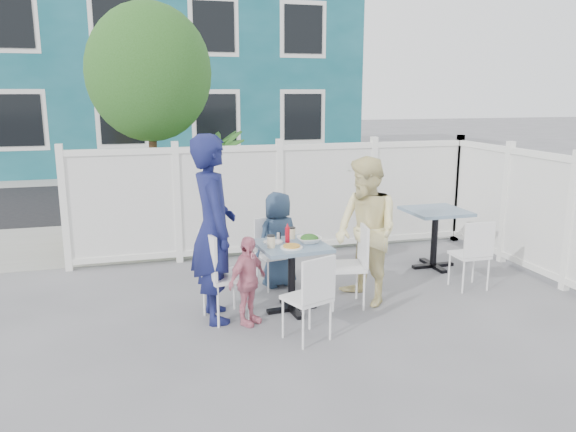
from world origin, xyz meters
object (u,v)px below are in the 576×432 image
object	(u,v)px
spare_table	(435,223)
toddler	(248,281)
boy	(278,239)
utility_cabinet	(122,199)
chair_left	(218,269)
chair_back	(272,247)
chair_right	(353,259)
main_table	(292,259)
chair_near	(312,292)
woman	(366,231)
man	(213,229)

from	to	relation	value
spare_table	toddler	world-z (taller)	toddler
spare_table	boy	distance (m)	2.21
utility_cabinet	chair_left	xyz separation A→B (m)	(0.97, -3.79, -0.08)
utility_cabinet	chair_back	size ratio (longest dim) A/B	1.52
chair_right	main_table	bearing A→B (deg)	98.57
chair_back	chair_near	xyz separation A→B (m)	(-0.03, -1.65, 0.01)
chair_right	woman	size ratio (longest dim) A/B	0.56
chair_back	boy	size ratio (longest dim) A/B	0.72
man	toddler	xyz separation A→B (m)	(0.30, -0.25, -0.50)
chair_left	boy	size ratio (longest dim) A/B	0.81
chair_back	spare_table	bearing A→B (deg)	171.59
utility_cabinet	woman	size ratio (longest dim) A/B	0.77
main_table	toddler	bearing A→B (deg)	-157.01
boy	toddler	size ratio (longest dim) A/B	1.26
chair_left	utility_cabinet	bearing A→B (deg)	179.62
spare_table	man	xyz separation A→B (m)	(-3.10, -0.95, 0.35)
utility_cabinet	man	distance (m)	3.85
utility_cabinet	toddler	xyz separation A→B (m)	(1.23, -3.97, -0.17)
boy	utility_cabinet	bearing A→B (deg)	-76.14
utility_cabinet	chair_near	bearing A→B (deg)	-74.67
spare_table	woman	world-z (taller)	woman
spare_table	toddler	distance (m)	3.05
main_table	chair_near	bearing A→B (deg)	-92.56
chair_right	woman	bearing A→B (deg)	-64.59
woman	boy	bearing A→B (deg)	-149.92
chair_right	boy	bearing A→B (deg)	46.53
chair_near	chair_back	bearing A→B (deg)	67.64
woman	boy	size ratio (longest dim) A/B	1.41
chair_left	chair_back	distance (m)	1.20
chair_right	man	distance (m)	1.58
chair_near	toddler	size ratio (longest dim) A/B	0.92
spare_table	chair_near	world-z (taller)	chair_near
chair_back	boy	xyz separation A→B (m)	(0.07, -0.02, 0.10)
toddler	main_table	bearing A→B (deg)	-16.00
man	chair_left	bearing A→B (deg)	-157.56
utility_cabinet	spare_table	xyz separation A→B (m)	(4.04, -2.77, -0.02)
main_table	woman	distance (m)	0.90
chair_left	chair_right	bearing A→B (deg)	76.17
chair_back	chair_right	bearing A→B (deg)	117.36
chair_left	man	distance (m)	0.42
woman	chair_back	bearing A→B (deg)	-148.29
chair_left	chair_right	xyz separation A→B (m)	(1.49, 0.02, -0.02)
spare_table	chair_left	world-z (taller)	chair_left
spare_table	woman	distance (m)	1.71
chair_near	man	world-z (taller)	man
chair_left	toddler	size ratio (longest dim) A/B	1.03
spare_table	chair_left	size ratio (longest dim) A/B	0.84
utility_cabinet	toddler	distance (m)	4.16
chair_near	man	size ratio (longest dim) A/B	0.44
main_table	toddler	xyz separation A→B (m)	(-0.53, -0.22, -0.12)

